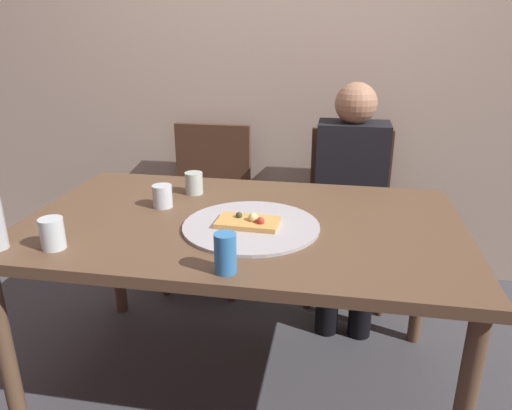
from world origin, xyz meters
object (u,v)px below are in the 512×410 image
at_px(pizza_tray, 251,226).
at_px(guest_in_sweater, 350,190).
at_px(tumbler_near, 162,196).
at_px(pizza_slice_last, 249,222).
at_px(chair_left, 209,195).
at_px(dining_table, 242,237).
at_px(tumbler_far, 194,183).
at_px(chair_right, 349,203).
at_px(soda_can, 225,253).
at_px(wine_glass, 52,234).

distance_m(pizza_tray, guest_in_sweater, 0.89).
bearing_deg(tumbler_near, pizza_tray, -20.88).
distance_m(pizza_slice_last, chair_left, 1.08).
bearing_deg(pizza_tray, dining_table, 124.24).
bearing_deg(guest_in_sweater, pizza_slice_last, 65.40).
height_order(tumbler_far, chair_right, chair_right).
bearing_deg(soda_can, tumbler_near, 127.63).
bearing_deg(wine_glass, pizza_slice_last, 24.96).
bearing_deg(tumbler_near, tumbler_far, 67.31).
distance_m(tumbler_near, wine_glass, 0.48).
height_order(soda_can, chair_left, chair_left).
relative_size(pizza_slice_last, guest_in_sweater, 0.19).
bearing_deg(wine_glass, chair_right, 52.12).
relative_size(pizza_slice_last, tumbler_near, 2.50).
height_order(dining_table, tumbler_far, tumbler_far).
distance_m(dining_table, guest_in_sweater, 0.84).
relative_size(tumbler_far, wine_glass, 0.91).
xyz_separation_m(pizza_tray, soda_can, (-0.01, -0.34, 0.05)).
distance_m(pizza_slice_last, tumbler_far, 0.45).
bearing_deg(pizza_slice_last, chair_left, 113.69).
bearing_deg(soda_can, chair_right, 73.88).
bearing_deg(tumbler_far, wine_glass, -115.45).
relative_size(pizza_tray, tumbler_far, 5.26).
height_order(tumbler_near, guest_in_sweater, guest_in_sweater).
bearing_deg(chair_right, guest_in_sweater, 90.00).
distance_m(pizza_tray, tumbler_far, 0.45).
relative_size(soda_can, guest_in_sweater, 0.10).
bearing_deg(dining_table, tumbler_near, 167.21).
height_order(pizza_slice_last, chair_left, chair_left).
distance_m(tumbler_far, guest_in_sweater, 0.84).
bearing_deg(tumbler_near, chair_right, 47.27).
xyz_separation_m(pizza_tray, tumbler_near, (-0.39, 0.15, 0.04)).
relative_size(dining_table, pizza_tray, 3.29).
height_order(pizza_tray, tumbler_far, tumbler_far).
bearing_deg(tumbler_far, guest_in_sweater, 35.43).
bearing_deg(pizza_tray, chair_left, 114.20).
relative_size(dining_table, pizza_slice_last, 7.21).
xyz_separation_m(dining_table, chair_right, (0.41, 0.89, -0.16)).
distance_m(wine_glass, chair_left, 1.28).
relative_size(pizza_slice_last, chair_right, 0.25).
bearing_deg(chair_right, tumbler_far, 43.11).
relative_size(tumbler_near, wine_glass, 0.87).
relative_size(pizza_slice_last, soda_can, 1.84).
xyz_separation_m(dining_table, tumbler_near, (-0.34, 0.08, 0.12)).
relative_size(chair_right, guest_in_sweater, 0.77).
distance_m(chair_left, guest_in_sweater, 0.82).
height_order(dining_table, chair_left, chair_left).
bearing_deg(tumbler_near, pizza_slice_last, -21.79).
height_order(tumbler_near, soda_can, soda_can).
distance_m(pizza_slice_last, wine_glass, 0.65).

